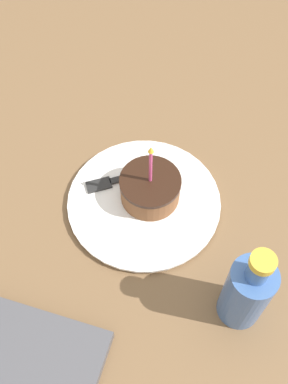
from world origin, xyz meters
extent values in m
cube|color=brown|center=(0.00, 0.00, -0.02)|extent=(2.40, 2.40, 0.04)
cylinder|color=white|center=(-0.02, -0.01, 0.01)|extent=(0.26, 0.26, 0.01)
cylinder|color=white|center=(-0.02, -0.01, 0.01)|extent=(0.27, 0.27, 0.01)
cylinder|color=brown|center=(-0.03, -0.02, 0.04)|extent=(0.10, 0.10, 0.04)
cylinder|color=black|center=(-0.03, -0.02, 0.06)|extent=(0.11, 0.11, 0.01)
cylinder|color=#E04C8C|center=(-0.03, -0.02, 0.10)|extent=(0.01, 0.01, 0.08)
cone|color=yellow|center=(-0.03, -0.02, 0.15)|extent=(0.01, 0.01, 0.01)
cube|color=#262626|center=(0.00, -0.06, 0.02)|extent=(0.11, 0.08, 0.00)
cube|color=#262626|center=(0.07, -0.02, 0.02)|extent=(0.05, 0.04, 0.00)
cylinder|color=#3F66A5|center=(-0.22, 0.13, 0.07)|extent=(0.07, 0.07, 0.14)
cylinder|color=#3F66A5|center=(-0.22, 0.13, 0.15)|extent=(0.03, 0.03, 0.04)
cylinder|color=gold|center=(-0.22, 0.13, 0.18)|extent=(0.03, 0.03, 0.01)
cube|color=#4C4C51|center=(0.09, 0.32, 0.01)|extent=(0.27, 0.19, 0.02)
camera|label=1|loc=(-0.14, 0.39, 0.69)|focal=42.00mm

